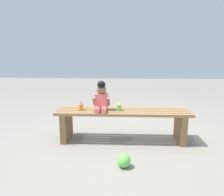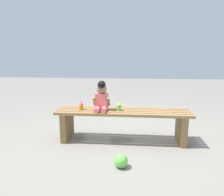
{
  "view_description": "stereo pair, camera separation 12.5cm",
  "coord_description": "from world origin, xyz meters",
  "views": [
    {
      "loc": [
        -0.01,
        -2.85,
        1.18
      ],
      "look_at": [
        -0.15,
        -0.05,
        0.61
      ],
      "focal_mm": 34.38,
      "sensor_mm": 36.0,
      "label": 1
    },
    {
      "loc": [
        0.12,
        -2.84,
        1.18
      ],
      "look_at": [
        -0.15,
        -0.05,
        0.61
      ],
      "focal_mm": 34.38,
      "sensor_mm": 36.0,
      "label": 2
    }
  ],
  "objects": [
    {
      "name": "ground_plane",
      "position": [
        0.0,
        0.0,
        0.0
      ],
      "size": [
        16.0,
        16.0,
        0.0
      ],
      "primitive_type": "plane",
      "color": "gray"
    },
    {
      "name": "park_bench",
      "position": [
        0.0,
        0.0,
        0.3
      ],
      "size": [
        1.83,
        0.41,
        0.43
      ],
      "color": "olive",
      "rests_on": "ground_plane"
    },
    {
      "name": "child_figure",
      "position": [
        -0.29,
        -0.01,
        0.61
      ],
      "size": [
        0.23,
        0.27,
        0.4
      ],
      "color": "#E56666",
      "rests_on": "park_bench"
    },
    {
      "name": "sippy_cup_left",
      "position": [
        -0.58,
        -0.01,
        0.49
      ],
      "size": [
        0.06,
        0.06,
        0.12
      ],
      "color": "orange",
      "rests_on": "park_bench"
    },
    {
      "name": "sippy_cup_right",
      "position": [
        -0.05,
        -0.01,
        0.49
      ],
      "size": [
        0.06,
        0.06,
        0.12
      ],
      "color": "#66CC4C",
      "rests_on": "park_bench"
    },
    {
      "name": "toy_ball",
      "position": [
        0.01,
        -0.74,
        0.07
      ],
      "size": [
        0.15,
        0.15,
        0.15
      ],
      "primitive_type": "sphere",
      "color": "#66CC4C",
      "rests_on": "ground_plane"
    }
  ]
}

